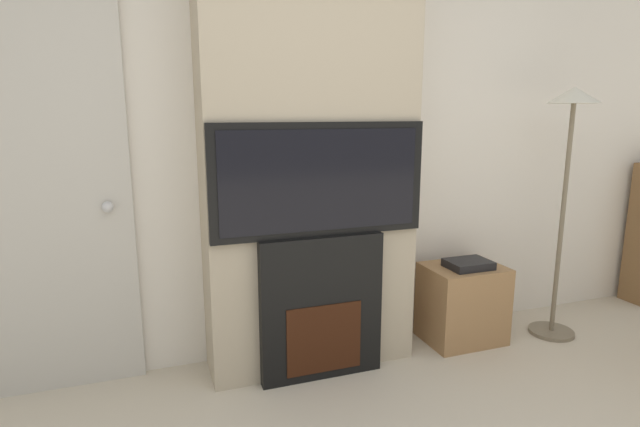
# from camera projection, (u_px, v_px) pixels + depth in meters

# --- Properties ---
(wall_back) EXTENTS (6.00, 0.06, 2.70)m
(wall_back) POSITION_uv_depth(u_px,v_px,m) (298.00, 135.00, 2.99)
(wall_back) COLOR silver
(wall_back) RESTS_ON ground_plane
(chimney_breast) EXTENTS (1.20, 0.36, 2.70)m
(chimney_breast) POSITION_uv_depth(u_px,v_px,m) (309.00, 137.00, 2.79)
(chimney_breast) COLOR tan
(chimney_breast) RESTS_ON ground_plane
(fireplace) EXTENTS (0.70, 0.15, 0.82)m
(fireplace) POSITION_uv_depth(u_px,v_px,m) (320.00, 307.00, 2.81)
(fireplace) COLOR black
(fireplace) RESTS_ON ground_plane
(television) EXTENTS (1.19, 0.07, 0.61)m
(television) POSITION_uv_depth(u_px,v_px,m) (320.00, 180.00, 2.66)
(television) COLOR black
(television) RESTS_ON fireplace
(floor_lamp) EXTENTS (0.32, 0.32, 1.64)m
(floor_lamp) POSITION_uv_depth(u_px,v_px,m) (569.00, 149.00, 3.16)
(floor_lamp) COLOR #726651
(floor_lamp) RESTS_ON ground_plane
(media_stand) EXTENTS (0.50, 0.38, 0.56)m
(media_stand) POSITION_uv_depth(u_px,v_px,m) (462.00, 302.00, 3.27)
(media_stand) COLOR #997047
(media_stand) RESTS_ON ground_plane
(entry_door) EXTENTS (0.83, 0.09, 2.08)m
(entry_door) POSITION_uv_depth(u_px,v_px,m) (46.00, 201.00, 2.55)
(entry_door) COLOR #BCB7AD
(entry_door) RESTS_ON ground_plane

